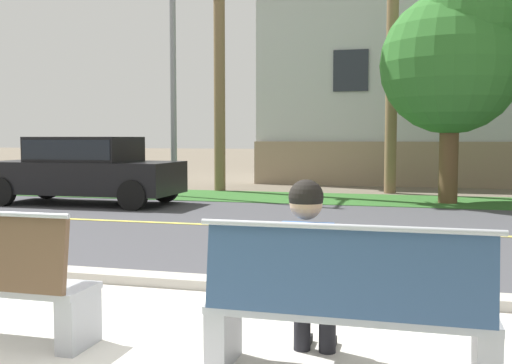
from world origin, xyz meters
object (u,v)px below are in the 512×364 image
(bench_right, at_px, (347,310))
(shade_tree_far_left, at_px, (456,53))
(car_black_far, at_px, (85,167))
(streetlamp, at_px, (176,50))
(seated_person_blue, at_px, (308,266))

(bench_right, bearing_deg, shade_tree_far_left, 83.57)
(car_black_far, relative_size, streetlamp, 0.66)
(car_black_far, bearing_deg, bench_right, -50.80)
(bench_right, relative_size, streetlamp, 0.27)
(bench_right, relative_size, shade_tree_far_left, 0.34)
(streetlamp, bearing_deg, shade_tree_far_left, -1.50)
(car_black_far, bearing_deg, seated_person_blue, -51.36)
(car_black_far, distance_m, streetlamp, 3.99)
(seated_person_blue, bearing_deg, shade_tree_far_left, 82.01)
(bench_right, relative_size, car_black_far, 0.42)
(streetlamp, bearing_deg, bench_right, -62.51)
(streetlamp, height_order, shade_tree_far_left, streetlamp)
(seated_person_blue, relative_size, car_black_far, 0.29)
(car_black_far, height_order, shade_tree_far_left, shade_tree_far_left)
(seated_person_blue, distance_m, car_black_far, 10.65)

